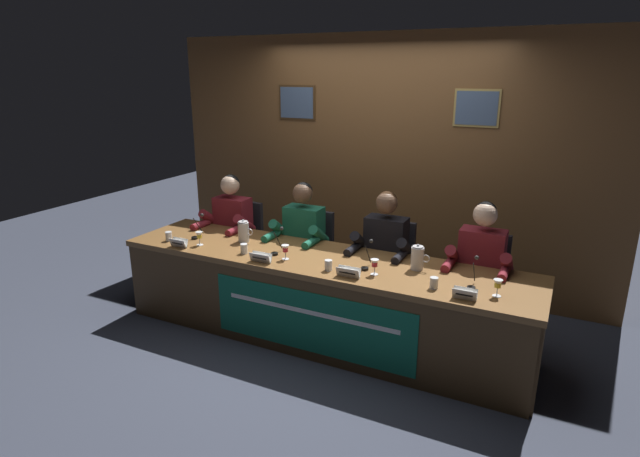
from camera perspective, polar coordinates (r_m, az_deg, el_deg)
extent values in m
plane|color=#383D4C|center=(4.64, 0.00, -11.68)|extent=(12.00, 12.00, 0.00)
cube|color=brown|center=(5.45, 6.66, 7.09)|extent=(4.79, 0.12, 2.60)
cube|color=#4C3319|center=(5.71, -2.54, 13.73)|extent=(0.43, 0.02, 0.36)
cube|color=slate|center=(5.70, -2.60, 13.73)|extent=(0.39, 0.01, 0.32)
cube|color=tan|center=(5.07, 16.94, 12.62)|extent=(0.42, 0.02, 0.34)
cube|color=slate|center=(5.06, 16.91, 12.61)|extent=(0.38, 0.01, 0.30)
cube|color=brown|center=(4.35, 0.00, -3.47)|extent=(3.59, 0.83, 0.05)
cube|color=#4C341B|center=(4.18, -2.45, -9.89)|extent=(3.53, 0.04, 0.68)
cube|color=#4C341B|center=(5.43, -16.75, -4.06)|extent=(0.08, 0.75, 0.68)
cube|color=#4C341B|center=(4.11, 22.87, -11.83)|extent=(0.08, 0.75, 0.68)
cube|color=#14664C|center=(4.11, -1.16, -10.35)|extent=(1.74, 0.01, 0.51)
cube|color=white|center=(4.07, -1.20, -9.26)|extent=(1.48, 0.00, 0.04)
cylinder|color=black|center=(5.61, -9.03, -6.46)|extent=(0.44, 0.44, 0.02)
cylinder|color=black|center=(5.53, -9.14, -4.34)|extent=(0.05, 0.05, 0.42)
cube|color=#232328|center=(5.45, -9.25, -2.12)|extent=(0.44, 0.44, 0.03)
cube|color=#232328|center=(5.54, -8.17, 0.78)|extent=(0.40, 0.05, 0.44)
cylinder|color=black|center=(5.33, -12.20, -5.33)|extent=(0.10, 0.10, 0.48)
cylinder|color=black|center=(5.21, -10.46, -5.73)|extent=(0.10, 0.10, 0.48)
cylinder|color=black|center=(5.34, -11.40, -1.92)|extent=(0.13, 0.34, 0.13)
cylinder|color=black|center=(5.22, -9.65, -2.25)|extent=(0.13, 0.34, 0.13)
cube|color=maroon|center=(5.34, -9.59, 0.88)|extent=(0.36, 0.20, 0.48)
sphere|color=beige|center=(5.23, -9.92, 4.77)|extent=(0.19, 0.19, 0.19)
sphere|color=black|center=(5.24, -9.83, 4.96)|extent=(0.17, 0.17, 0.17)
cylinder|color=maroon|center=(5.38, -12.03, 1.09)|extent=(0.09, 0.30, 0.25)
cylinder|color=maroon|center=(5.14, -8.35, 0.53)|extent=(0.09, 0.30, 0.25)
cylinder|color=maroon|center=(5.27, -13.09, 0.41)|extent=(0.07, 0.24, 0.07)
cylinder|color=maroon|center=(5.02, -9.37, -0.20)|extent=(0.07, 0.24, 0.07)
cube|color=white|center=(4.72, -15.48, -1.60)|extent=(0.17, 0.03, 0.08)
cube|color=white|center=(4.74, -15.21, -1.48)|extent=(0.17, 0.03, 0.08)
cube|color=black|center=(4.72, -15.51, -1.61)|extent=(0.12, 0.01, 0.01)
cylinder|color=white|center=(4.75, -13.14, -1.77)|extent=(0.06, 0.06, 0.00)
cylinder|color=white|center=(4.74, -13.16, -1.43)|extent=(0.01, 0.01, 0.05)
cone|color=white|center=(4.72, -13.21, -0.74)|extent=(0.06, 0.06, 0.06)
cylinder|color=yellow|center=(4.73, -13.20, -0.82)|extent=(0.04, 0.04, 0.04)
cylinder|color=silver|center=(4.93, -16.38, -0.83)|extent=(0.06, 0.06, 0.08)
cylinder|color=silver|center=(4.94, -16.36, -1.02)|extent=(0.05, 0.05, 0.05)
cylinder|color=black|center=(4.93, -13.69, -1.02)|extent=(0.06, 0.06, 0.02)
cylinder|color=black|center=(4.95, -13.31, 0.29)|extent=(0.01, 0.13, 0.18)
sphere|color=#2D2D2D|center=(4.97, -12.92, 1.47)|extent=(0.03, 0.03, 0.03)
cylinder|color=black|center=(5.21, -1.54, -8.16)|extent=(0.44, 0.44, 0.02)
cylinder|color=black|center=(5.12, -1.56, -5.89)|extent=(0.05, 0.05, 0.42)
cube|color=#232328|center=(5.04, -1.59, -3.52)|extent=(0.44, 0.44, 0.03)
cube|color=#232328|center=(5.13, -0.56, -0.36)|extent=(0.40, 0.05, 0.44)
cylinder|color=black|center=(4.89, -4.55, -7.08)|extent=(0.10, 0.10, 0.48)
cylinder|color=black|center=(4.80, -2.48, -7.53)|extent=(0.10, 0.10, 0.48)
cylinder|color=black|center=(4.90, -3.73, -3.36)|extent=(0.13, 0.34, 0.13)
cylinder|color=black|center=(4.81, -1.66, -3.74)|extent=(0.13, 0.34, 0.13)
cube|color=#196047|center=(4.91, -1.78, -0.30)|extent=(0.36, 0.20, 0.48)
sphere|color=brown|center=(4.80, -1.93, 3.91)|extent=(0.19, 0.19, 0.19)
sphere|color=black|center=(4.81, -1.85, 4.12)|extent=(0.17, 0.17, 0.17)
cylinder|color=#196047|center=(4.93, -4.48, -0.07)|extent=(0.09, 0.30, 0.25)
cylinder|color=#196047|center=(4.73, -0.11, -0.73)|extent=(0.09, 0.30, 0.25)
cylinder|color=#196047|center=(4.80, -5.45, -0.83)|extent=(0.07, 0.24, 0.07)
cylinder|color=#196047|center=(4.60, -1.00, -1.56)|extent=(0.07, 0.24, 0.07)
cube|color=white|center=(4.22, -6.70, -3.28)|extent=(0.19, 0.03, 0.08)
cube|color=white|center=(4.25, -6.45, -3.13)|extent=(0.19, 0.03, 0.08)
cube|color=black|center=(4.22, -6.72, -3.29)|extent=(0.13, 0.01, 0.01)
cylinder|color=white|center=(4.30, -3.83, -3.38)|extent=(0.06, 0.06, 0.00)
cylinder|color=white|center=(4.28, -3.84, -3.02)|extent=(0.01, 0.01, 0.05)
cone|color=white|center=(4.26, -3.86, -2.26)|extent=(0.06, 0.06, 0.06)
cylinder|color=#B21E2D|center=(4.27, -3.86, -2.34)|extent=(0.04, 0.04, 0.04)
cylinder|color=silver|center=(4.46, -8.40, -2.22)|extent=(0.06, 0.06, 0.08)
cylinder|color=silver|center=(4.46, -8.39, -2.42)|extent=(0.05, 0.05, 0.05)
cylinder|color=black|center=(4.40, -5.05, -2.80)|extent=(0.06, 0.06, 0.02)
cylinder|color=black|center=(4.42, -4.66, -1.33)|extent=(0.01, 0.13, 0.18)
sphere|color=#2D2D2D|center=(4.44, -4.27, 0.00)|extent=(0.03, 0.03, 0.03)
cylinder|color=black|center=(4.92, 7.08, -9.92)|extent=(0.44, 0.44, 0.02)
cylinder|color=black|center=(4.82, 7.18, -7.55)|extent=(0.05, 0.05, 0.42)
cube|color=#232328|center=(4.73, 7.28, -5.06)|extent=(0.44, 0.44, 0.03)
cube|color=#232328|center=(4.83, 8.17, -1.66)|extent=(0.40, 0.05, 0.44)
cylinder|color=black|center=(4.56, 4.48, -8.97)|extent=(0.10, 0.10, 0.48)
cylinder|color=black|center=(4.49, 6.88, -9.43)|extent=(0.10, 0.10, 0.48)
cylinder|color=black|center=(4.57, 5.28, -4.96)|extent=(0.13, 0.34, 0.13)
cylinder|color=black|center=(4.50, 7.66, -5.36)|extent=(0.13, 0.34, 0.13)
cube|color=black|center=(4.60, 7.29, -1.66)|extent=(0.36, 0.20, 0.48)
sphere|color=brown|center=(4.48, 7.39, 2.81)|extent=(0.19, 0.19, 0.19)
sphere|color=#331E0F|center=(4.49, 7.46, 3.04)|extent=(0.17, 0.17, 0.17)
cylinder|color=black|center=(4.57, 4.41, -1.42)|extent=(0.09, 0.30, 0.25)
cylinder|color=black|center=(4.44, 9.43, -2.17)|extent=(0.09, 0.30, 0.25)
cylinder|color=black|center=(4.44, 3.62, -2.29)|extent=(0.07, 0.24, 0.07)
cylinder|color=black|center=(4.31, 8.77, -3.10)|extent=(0.07, 0.24, 0.07)
cube|color=white|center=(3.90, 3.04, -4.93)|extent=(0.19, 0.03, 0.08)
cube|color=white|center=(3.93, 3.24, -4.77)|extent=(0.19, 0.03, 0.08)
cube|color=black|center=(3.90, 3.03, -4.95)|extent=(0.13, 0.01, 0.01)
cylinder|color=white|center=(3.99, 6.02, -5.06)|extent=(0.06, 0.06, 0.00)
cylinder|color=white|center=(3.98, 6.03, -4.66)|extent=(0.01, 0.01, 0.05)
cone|color=white|center=(3.96, 6.06, -3.86)|extent=(0.06, 0.06, 0.06)
cylinder|color=#B21E2D|center=(3.96, 6.06, -3.95)|extent=(0.04, 0.04, 0.04)
cylinder|color=silver|center=(4.04, 0.93, -4.08)|extent=(0.06, 0.06, 0.08)
cylinder|color=silver|center=(4.05, 0.93, -4.31)|extent=(0.05, 0.05, 0.05)
cylinder|color=black|center=(4.08, 4.97, -4.44)|extent=(0.06, 0.06, 0.02)
cylinder|color=black|center=(4.10, 5.33, -2.84)|extent=(0.01, 0.13, 0.18)
sphere|color=#2D2D2D|center=(4.12, 5.68, -1.40)|extent=(0.03, 0.03, 0.03)
cylinder|color=black|center=(4.75, 16.65, -11.60)|extent=(0.44, 0.44, 0.02)
cylinder|color=black|center=(4.65, 16.89, -9.17)|extent=(0.05, 0.05, 0.42)
cube|color=#232328|center=(4.56, 17.13, -6.61)|extent=(0.44, 0.44, 0.03)
cube|color=#232328|center=(4.66, 17.81, -3.05)|extent=(0.40, 0.05, 0.44)
cylinder|color=black|center=(4.35, 14.74, -10.82)|extent=(0.10, 0.10, 0.48)
cylinder|color=black|center=(4.33, 17.37, -11.25)|extent=(0.10, 0.10, 0.48)
cylinder|color=black|center=(4.36, 15.45, -6.61)|extent=(0.13, 0.34, 0.13)
cylinder|color=black|center=(4.34, 18.05, -7.00)|extent=(0.13, 0.34, 0.13)
cube|color=maroon|center=(4.42, 17.41, -3.13)|extent=(0.36, 0.20, 0.48)
sphere|color=beige|center=(4.29, 17.80, 1.49)|extent=(0.19, 0.19, 0.19)
sphere|color=black|center=(4.30, 17.85, 1.73)|extent=(0.17, 0.17, 0.17)
cylinder|color=maroon|center=(4.35, 14.49, -2.91)|extent=(0.09, 0.30, 0.25)
cylinder|color=maroon|center=(4.30, 19.96, -3.68)|extent=(0.09, 0.30, 0.25)
cylinder|color=maroon|center=(4.21, 13.99, -3.88)|extent=(0.07, 0.24, 0.07)
cylinder|color=maroon|center=(4.16, 19.65, -4.70)|extent=(0.07, 0.24, 0.07)
cube|color=white|center=(3.67, 15.66, -7.08)|extent=(0.16, 0.03, 0.08)
cube|color=white|center=(3.70, 15.76, -6.88)|extent=(0.16, 0.03, 0.08)
cube|color=black|center=(3.66, 15.65, -7.10)|extent=(0.11, 0.01, 0.01)
cylinder|color=white|center=(3.81, 18.94, -7.06)|extent=(0.06, 0.06, 0.00)
cylinder|color=white|center=(3.80, 18.98, -6.65)|extent=(0.01, 0.01, 0.05)
cone|color=white|center=(3.78, 19.07, -5.82)|extent=(0.06, 0.06, 0.06)
cylinder|color=yellow|center=(3.78, 19.06, -5.91)|extent=(0.04, 0.04, 0.04)
cylinder|color=silver|center=(3.80, 12.48, -5.90)|extent=(0.06, 0.06, 0.08)
cylinder|color=silver|center=(3.81, 12.46, -6.13)|extent=(0.05, 0.05, 0.05)
cylinder|color=black|center=(3.87, 16.37, -6.33)|extent=(0.06, 0.06, 0.02)
cylinder|color=black|center=(3.89, 16.66, -4.63)|extent=(0.01, 0.13, 0.18)
sphere|color=#2D2D2D|center=(3.92, 16.94, -3.09)|extent=(0.03, 0.03, 0.03)
cylinder|color=silver|center=(4.75, -8.46, -0.39)|extent=(0.10, 0.10, 0.18)
cylinder|color=silver|center=(4.72, -8.51, 0.72)|extent=(0.08, 0.08, 0.01)
sphere|color=silver|center=(4.72, -8.51, 0.88)|extent=(0.02, 0.02, 0.02)
torus|color=silver|center=(4.71, -7.78, -0.40)|extent=(0.07, 0.01, 0.07)
cylinder|color=silver|center=(4.12, 10.70, -3.27)|extent=(0.10, 0.10, 0.18)
cylinder|color=silver|center=(4.08, 10.77, -2.01)|extent=(0.08, 0.08, 0.01)
sphere|color=silver|center=(4.08, 10.78, -1.83)|extent=(0.02, 0.02, 0.02)
torus|color=silver|center=(4.10, 11.62, -3.29)|extent=(0.07, 0.01, 0.07)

